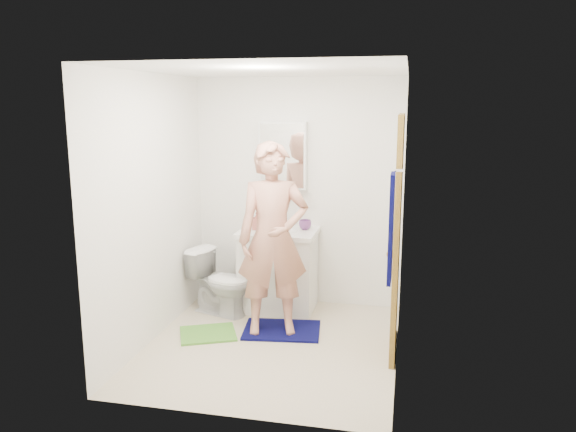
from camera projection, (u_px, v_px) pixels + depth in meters
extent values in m
cube|color=beige|center=(272.00, 346.00, 5.04)|extent=(2.20, 2.40, 0.02)
cube|color=white|center=(270.00, 69.00, 4.56)|extent=(2.20, 2.40, 0.02)
cube|color=white|center=(298.00, 193.00, 5.96)|extent=(2.20, 0.02, 2.40)
cube|color=white|center=(227.00, 250.00, 3.64)|extent=(2.20, 0.02, 2.40)
cube|color=white|center=(151.00, 209.00, 5.03)|extent=(0.02, 2.40, 2.40)
cube|color=white|center=(403.00, 220.00, 4.57)|extent=(0.02, 2.40, 2.40)
cube|color=white|center=(279.00, 272.00, 5.87)|extent=(0.75, 0.55, 0.80)
cube|color=white|center=(278.00, 232.00, 5.78)|extent=(0.79, 0.59, 0.05)
cylinder|color=white|center=(278.00, 231.00, 5.78)|extent=(0.40, 0.40, 0.03)
cylinder|color=silver|center=(282.00, 221.00, 5.94)|extent=(0.03, 0.03, 0.12)
cube|color=white|center=(283.00, 155.00, 5.85)|extent=(0.50, 0.12, 0.70)
cube|color=white|center=(282.00, 156.00, 5.79)|extent=(0.46, 0.01, 0.66)
cube|color=olive|center=(397.00, 236.00, 4.76)|extent=(0.05, 0.80, 2.05)
sphere|color=gold|center=(391.00, 254.00, 4.48)|extent=(0.07, 0.07, 0.07)
cube|color=#060740|center=(391.00, 229.00, 4.03)|extent=(0.03, 0.24, 0.80)
cylinder|color=silver|center=(399.00, 171.00, 3.94)|extent=(0.06, 0.02, 0.02)
imported|color=white|center=(221.00, 282.00, 5.76)|extent=(0.74, 0.56, 0.67)
cube|color=#060740|center=(282.00, 330.00, 5.35)|extent=(0.78, 0.60, 0.02)
cube|color=#57A135|center=(208.00, 334.00, 5.27)|extent=(0.64, 0.60, 0.02)
imported|color=#AE5C51|center=(257.00, 221.00, 5.79)|extent=(0.09, 0.09, 0.18)
imported|color=#723B82|center=(305.00, 225.00, 5.80)|extent=(0.15, 0.15, 0.10)
imported|color=tan|center=(273.00, 239.00, 5.13)|extent=(0.75, 0.60, 1.78)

